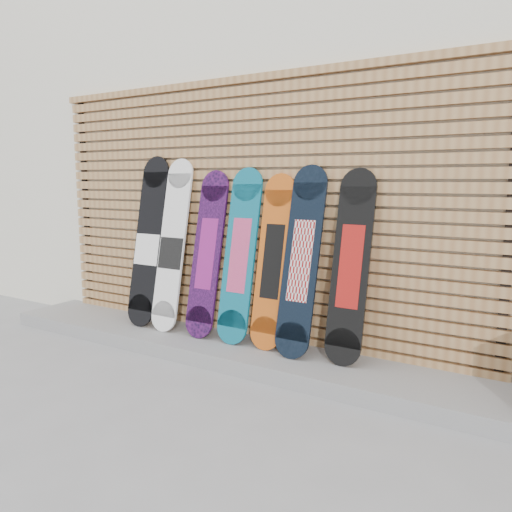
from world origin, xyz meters
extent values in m
plane|color=gray|center=(0.00, 0.00, 0.00)|extent=(80.00, 80.00, 0.00)
cube|color=silver|center=(0.50, 3.50, 1.80)|extent=(12.00, 5.00, 3.60)
cube|color=gray|center=(-0.15, 0.68, 0.06)|extent=(4.60, 0.70, 0.12)
cube|color=#A47344|center=(-0.15, 0.97, 0.14)|extent=(4.20, 0.05, 0.08)
cube|color=#A47344|center=(-0.15, 0.97, 0.23)|extent=(4.20, 0.05, 0.08)
cube|color=#A47344|center=(-0.15, 0.97, 0.33)|extent=(4.20, 0.05, 0.07)
cube|color=#A47344|center=(-0.15, 0.97, 0.43)|extent=(4.20, 0.05, 0.07)
cube|color=#A47344|center=(-0.15, 0.97, 0.53)|extent=(4.20, 0.05, 0.07)
cube|color=#A47344|center=(-0.15, 0.97, 0.62)|extent=(4.20, 0.05, 0.07)
cube|color=#A47344|center=(-0.15, 0.97, 0.72)|extent=(4.20, 0.05, 0.07)
cube|color=#A47344|center=(-0.15, 0.97, 0.82)|extent=(4.20, 0.05, 0.07)
cube|color=#A47344|center=(-0.15, 0.97, 0.91)|extent=(4.20, 0.05, 0.07)
cube|color=#A47344|center=(-0.15, 0.97, 1.01)|extent=(4.20, 0.05, 0.08)
cube|color=#A47344|center=(-0.15, 0.97, 1.11)|extent=(4.20, 0.05, 0.08)
cube|color=#A47344|center=(-0.15, 0.97, 1.20)|extent=(4.20, 0.05, 0.08)
cube|color=#A47344|center=(-0.15, 0.97, 1.30)|extent=(4.20, 0.05, 0.08)
cube|color=#A47344|center=(-0.15, 0.97, 1.40)|extent=(4.20, 0.05, 0.08)
cube|color=#A47344|center=(-0.15, 0.97, 1.50)|extent=(4.20, 0.05, 0.08)
cube|color=#A47344|center=(-0.15, 0.97, 1.59)|extent=(4.20, 0.05, 0.08)
cube|color=#A47344|center=(-0.15, 0.97, 1.69)|extent=(4.20, 0.05, 0.08)
cube|color=#A47344|center=(-0.15, 0.97, 1.79)|extent=(4.20, 0.05, 0.08)
cube|color=#A47344|center=(-0.15, 0.97, 1.88)|extent=(4.20, 0.05, 0.08)
cube|color=#A47344|center=(-0.15, 0.97, 1.98)|extent=(4.20, 0.05, 0.08)
cube|color=#A47344|center=(-0.15, 0.97, 2.08)|extent=(4.20, 0.05, 0.08)
cube|color=#A47344|center=(-0.15, 0.97, 2.17)|extent=(4.20, 0.05, 0.08)
cube|color=black|center=(-2.17, 0.99, 1.12)|extent=(0.06, 0.04, 2.23)
cube|color=black|center=(1.87, 0.99, 1.12)|extent=(0.06, 0.04, 2.23)
cube|color=#A47344|center=(-0.15, 0.97, 2.26)|extent=(4.26, 0.07, 0.06)
cube|color=black|center=(-1.08, 0.77, 0.89)|extent=(0.30, 0.29, 1.26)
cylinder|color=black|center=(-1.08, 0.64, 0.27)|extent=(0.30, 0.08, 0.30)
cylinder|color=black|center=(-1.08, 0.90, 1.52)|extent=(0.30, 0.08, 0.30)
cube|color=white|center=(-1.08, 0.75, 0.82)|extent=(0.28, 0.08, 0.28)
cube|color=white|center=(-0.79, 0.77, 0.88)|extent=(0.27, 0.30, 1.26)
cylinder|color=white|center=(-0.79, 0.63, 0.25)|extent=(0.27, 0.08, 0.27)
cylinder|color=white|center=(-0.79, 0.91, 1.51)|extent=(0.27, 0.08, 0.27)
cube|color=black|center=(-0.79, 0.75, 0.80)|extent=(0.26, 0.09, 0.28)
cube|color=black|center=(-0.41, 0.78, 0.83)|extent=(0.28, 0.28, 1.15)
cylinder|color=black|center=(-0.41, 0.65, 0.25)|extent=(0.28, 0.08, 0.27)
cylinder|color=black|center=(-0.41, 0.90, 1.40)|extent=(0.28, 0.08, 0.27)
cube|color=#8A1B74|center=(-0.41, 0.78, 0.83)|extent=(0.17, 0.16, 0.60)
cube|color=#0C637C|center=(-0.08, 0.78, 0.84)|extent=(0.28, 0.27, 1.16)
cylinder|color=#0C637C|center=(-0.08, 0.66, 0.26)|extent=(0.28, 0.08, 0.28)
cylinder|color=#0C637C|center=(-0.08, 0.90, 1.41)|extent=(0.28, 0.08, 0.28)
cube|color=#D84C80|center=(-0.08, 0.78, 0.84)|extent=(0.18, 0.15, 0.61)
cube|color=#C45514|center=(0.22, 0.79, 0.81)|extent=(0.27, 0.25, 1.12)
cylinder|color=#C45514|center=(0.22, 0.68, 0.25)|extent=(0.27, 0.08, 0.27)
cylinder|color=#C45514|center=(0.22, 0.91, 1.37)|extent=(0.27, 0.08, 0.27)
cube|color=black|center=(0.22, 0.79, 0.81)|extent=(0.17, 0.14, 0.59)
cube|color=black|center=(0.49, 0.76, 0.84)|extent=(0.28, 0.30, 1.18)
cylinder|color=black|center=(0.49, 0.62, 0.26)|extent=(0.28, 0.09, 0.28)
cylinder|color=black|center=(0.49, 0.90, 1.43)|extent=(0.28, 0.09, 0.28)
cube|color=silver|center=(0.49, 0.76, 0.84)|extent=(0.17, 0.17, 0.61)
cube|color=black|center=(0.87, 0.79, 0.83)|extent=(0.28, 0.25, 1.15)
cylinder|color=black|center=(0.87, 0.67, 0.26)|extent=(0.28, 0.08, 0.28)
cylinder|color=black|center=(0.87, 0.91, 1.40)|extent=(0.28, 0.08, 0.28)
cube|color=maroon|center=(0.87, 0.79, 0.83)|extent=(0.17, 0.15, 0.60)
camera|label=1|loc=(2.14, -2.61, 1.45)|focal=35.00mm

